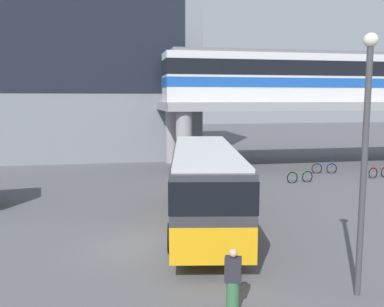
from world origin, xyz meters
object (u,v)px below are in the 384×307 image
bus_main (204,178)px  train (320,77)px  station_building (21,38)px  pedestrian_at_kerb (233,282)px  bicycle_blue (324,168)px  bicycle_red (379,172)px  bicycle_green (300,177)px

bus_main → train: bearing=49.2°
station_building → bus_main: bearing=-64.4°
pedestrian_at_kerb → train: bearing=58.3°
station_building → bus_main: station_building is taller
train → bicycle_blue: train is taller
train → bicycle_blue: bearing=-110.7°
station_building → bicycle_red: bearing=-32.1°
station_building → bicycle_blue: bearing=-31.2°
bicycle_blue → train: bearing=69.3°
train → bicycle_red: size_ratio=13.90×
station_building → pedestrian_at_kerb: size_ratio=18.95×
bus_main → bicycle_green: bearing=44.0°
bicycle_blue → bicycle_red: bearing=-38.1°
bicycle_red → bicycle_blue: (-2.77, 2.18, 0.00)m
bus_main → bicycle_blue: (10.87, 10.23, -1.63)m
bicycle_red → pedestrian_at_kerb: size_ratio=1.11×
train → bicycle_blue: size_ratio=13.83×
bus_main → bicycle_blue: bearing=43.3°
station_building → pedestrian_at_kerb: bearing=-71.2°
train → bus_main: (-12.44, -14.39, -4.93)m
bicycle_blue → pedestrian_at_kerb: (-11.74, -17.34, 0.38)m
bicycle_red → bicycle_blue: bearing=141.9°
bicycle_red → bicycle_green: (-5.88, -0.54, 0.00)m
bus_main → bicycle_green: (7.76, 7.51, -1.63)m
train → pedestrian_at_kerb: (-13.31, -21.50, -6.17)m
station_building → bicycle_green: size_ratio=16.92×
train → bicycle_green: 10.60m
station_building → bicycle_green: bearing=-40.3°
station_building → bicycle_green: (19.10, -16.18, -10.19)m
bus_main → pedestrian_at_kerb: bus_main is taller
bus_main → station_building: bearing=115.6°
bus_main → bicycle_blue: size_ratio=6.36×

